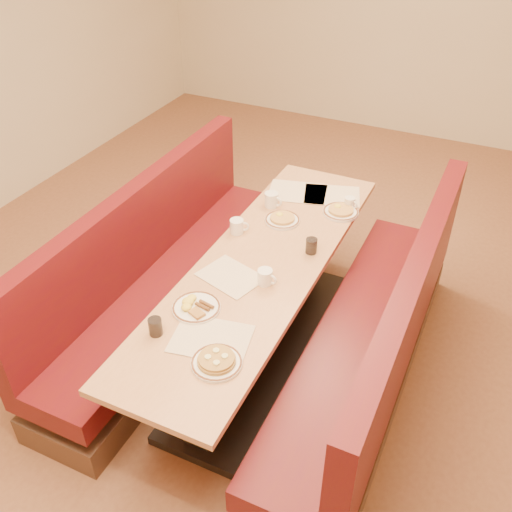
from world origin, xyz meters
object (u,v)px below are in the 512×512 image
at_px(booth_left, 164,281).
at_px(coffee_mug_a, 266,277).
at_px(diner_table, 261,310).
at_px(coffee_mug_b, 237,226).
at_px(booth_right, 373,346).
at_px(coffee_mug_d, 272,200).
at_px(soda_tumbler_mid, 311,246).
at_px(coffee_mug_c, 350,203).
at_px(eggs_plate, 196,307).
at_px(soda_tumbler_near, 155,327).
at_px(pancake_plate, 217,361).

distance_m(booth_left, coffee_mug_a, 0.96).
relative_size(diner_table, coffee_mug_b, 20.54).
distance_m(booth_right, coffee_mug_d, 1.21).
xyz_separation_m(coffee_mug_a, soda_tumbler_mid, (0.13, 0.40, 0.00)).
height_order(coffee_mug_d, soda_tumbler_mid, coffee_mug_d).
height_order(booth_right, coffee_mug_c, booth_right).
xyz_separation_m(diner_table, coffee_mug_d, (-0.21, 0.62, 0.43)).
height_order(eggs_plate, coffee_mug_c, coffee_mug_c).
height_order(booth_right, coffee_mug_a, booth_right).
distance_m(diner_table, soda_tumbler_near, 0.92).
distance_m(eggs_plate, coffee_mug_c, 1.43).
relative_size(pancake_plate, eggs_plate, 0.95).
bearing_deg(coffee_mug_a, soda_tumbler_near, -110.05).
bearing_deg(coffee_mug_a, eggs_plate, -115.92).
xyz_separation_m(diner_table, coffee_mug_a, (0.10, -0.17, 0.42)).
height_order(coffee_mug_a, coffee_mug_d, coffee_mug_d).
bearing_deg(coffee_mug_a, coffee_mug_c, 88.51).
height_order(diner_table, soda_tumbler_mid, soda_tumbler_mid).
bearing_deg(coffee_mug_c, soda_tumbler_near, -88.50).
xyz_separation_m(eggs_plate, coffee_mug_a, (0.25, 0.36, 0.03)).
height_order(diner_table, pancake_plate, pancake_plate).
bearing_deg(coffee_mug_b, coffee_mug_a, -67.39).
height_order(diner_table, booth_left, booth_left).
distance_m(pancake_plate, coffee_mug_c, 1.67).
distance_m(diner_table, coffee_mug_c, 0.97).
xyz_separation_m(booth_left, soda_tumbler_mid, (0.96, 0.23, 0.44)).
bearing_deg(booth_right, pancake_plate, -125.00).
distance_m(booth_left, soda_tumbler_mid, 1.08).
xyz_separation_m(booth_left, coffee_mug_b, (0.46, 0.23, 0.44)).
relative_size(diner_table, soda_tumbler_mid, 25.83).
relative_size(booth_right, pancake_plate, 10.00).
xyz_separation_m(eggs_plate, coffee_mug_b, (-0.13, 0.76, 0.03)).
xyz_separation_m(booth_right, coffee_mug_d, (-0.94, 0.62, 0.44)).
bearing_deg(soda_tumbler_mid, diner_table, -135.54).
distance_m(eggs_plate, coffee_mug_d, 1.16).
bearing_deg(booth_left, coffee_mug_c, 39.34).
height_order(booth_left, pancake_plate, booth_left).
relative_size(eggs_plate, coffee_mug_a, 2.15).
distance_m(diner_table, booth_left, 0.73).
bearing_deg(soda_tumbler_near, coffee_mug_c, 72.30).
distance_m(coffee_mug_c, soda_tumbler_mid, 0.61).
xyz_separation_m(diner_table, soda_tumbler_near, (-0.23, -0.78, 0.42)).
xyz_separation_m(diner_table, booth_right, (0.73, 0.00, -0.01)).
height_order(diner_table, soda_tumbler_near, soda_tumbler_near).
xyz_separation_m(booth_left, eggs_plate, (0.59, -0.53, 0.40)).
distance_m(pancake_plate, soda_tumbler_near, 0.38).
relative_size(diner_table, booth_right, 1.00).
relative_size(eggs_plate, coffee_mug_c, 2.62).
bearing_deg(coffee_mug_a, soda_tumbler_mid, 80.91).
bearing_deg(eggs_plate, soda_tumbler_mid, 63.59).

